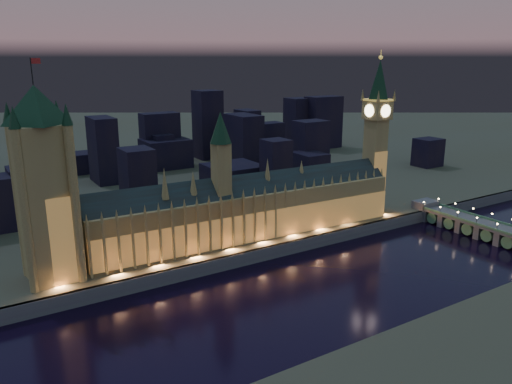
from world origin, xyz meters
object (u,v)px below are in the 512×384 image
palace_of_westminster (250,208)px  westminster_bridge (484,229)px  victoria_tower (44,176)px  elizabeth_tower (377,124)px

palace_of_westminster → westminster_bridge: size_ratio=1.79×
victoria_tower → westminster_bridge: size_ratio=0.95×
palace_of_westminster → victoria_tower: victoria_tower is taller
elizabeth_tower → westminster_bridge: (37.71, -65.38, -64.71)m
victoria_tower → elizabeth_tower: (218.00, 0.01, 9.72)m
victoria_tower → westminster_bridge: victoria_tower is taller
palace_of_westminster → westminster_bridge: bearing=-24.8°
victoria_tower → palace_of_westminster: bearing=-0.1°
palace_of_westminster → westminster_bridge: (140.96, -65.20, -20.38)m
victoria_tower → westminster_bridge: bearing=-14.3°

